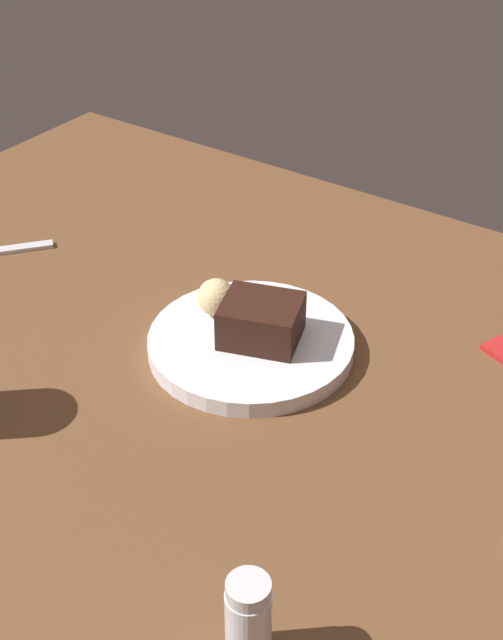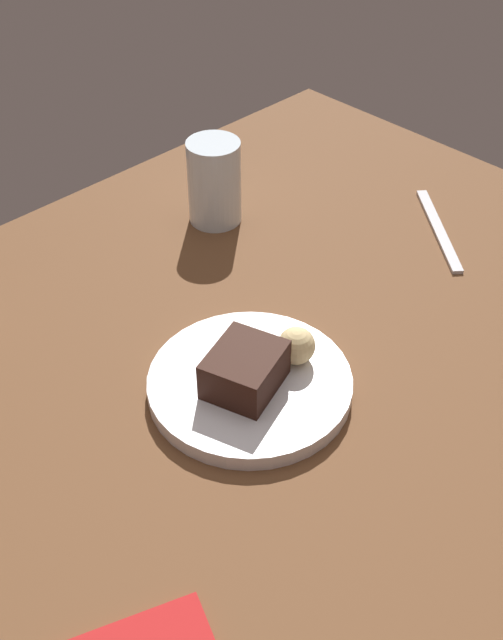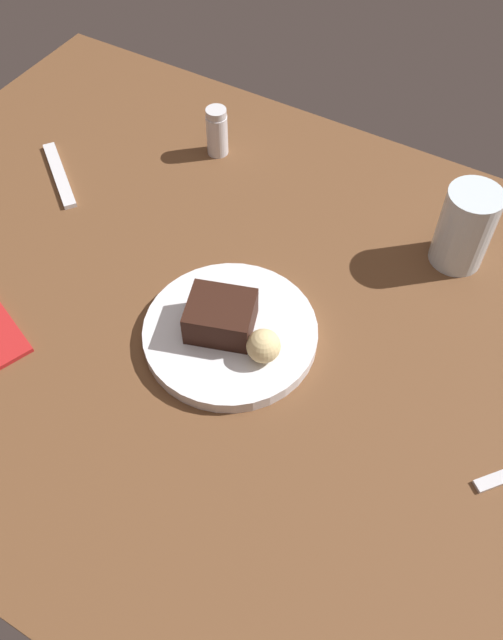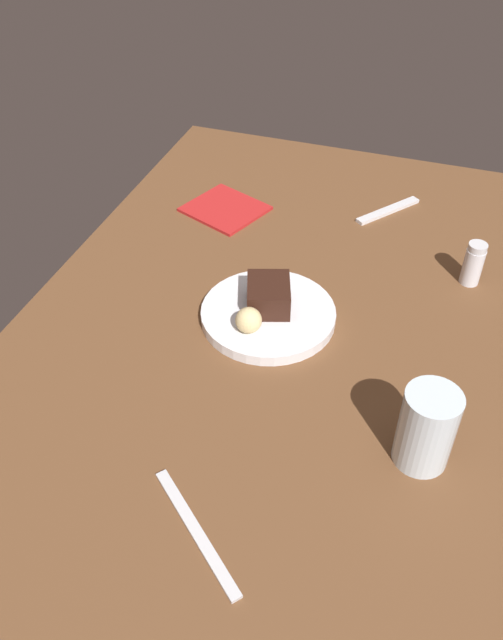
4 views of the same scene
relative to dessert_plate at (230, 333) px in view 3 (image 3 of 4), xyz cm
name	(u,v)px [view 3 (image 3 of 4)]	position (x,y,z in cm)	size (l,w,h in cm)	color
dining_table	(238,321)	(1.04, -3.53, -2.40)	(120.00, 84.00, 3.00)	brown
dessert_plate	(230,333)	(0.00, 0.00, 0.00)	(21.35, 21.35, 1.79)	silver
chocolate_cake_slice	(221,316)	(0.97, 0.35, 3.09)	(7.82, 6.66, 4.38)	black
bread_roll	(264,346)	(-5.42, 1.42, 2.92)	(4.04, 4.04, 4.04)	#DBC184
salt_shaker	(217,132)	(20.10, -29.38, 2.91)	(3.27, 3.27, 7.71)	silver
water_glass	(465,228)	(-19.38, -26.52, 4.83)	(7.07, 7.07, 11.46)	silver
dessert_spoon	(59,175)	(37.70, -12.54, -0.55)	(15.00, 1.80, 0.70)	silver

